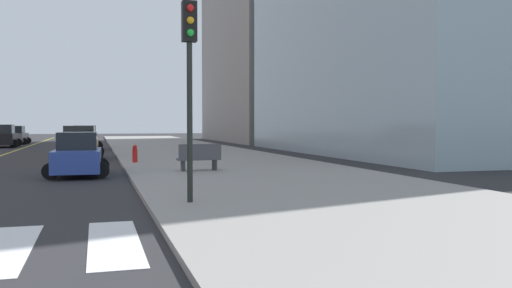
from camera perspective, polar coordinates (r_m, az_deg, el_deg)
sidewalk_kerb_east at (r=26.75m, az=-3.08°, el=-2.21°), size 10.00×120.00×0.15m
lane_divider_paint at (r=46.38m, az=-23.94°, el=-0.62°), size 0.16×80.00×0.01m
parking_garage_concrete at (r=67.01m, az=3.99°, el=11.30°), size 18.00×24.00×25.50m
car_black_nearest at (r=52.98m, az=-25.09°, el=0.71°), size 2.89×4.57×2.02m
car_red_second at (r=45.65m, az=-17.58°, el=0.57°), size 2.77×4.41×1.96m
car_blue_third at (r=23.00m, az=-18.27°, el=-1.16°), size 2.53×4.00×1.77m
car_yellow_fourth at (r=33.83m, az=-18.08°, el=0.05°), size 2.87×4.51×1.99m
car_gray_sixth at (r=59.90m, az=-24.02°, el=0.81°), size 2.71×4.26×1.88m
traffic_light_near_corner at (r=13.68m, az=-7.02°, el=8.59°), size 0.36×0.41×5.00m
park_bench at (r=22.68m, az=-6.00°, el=-1.46°), size 1.83×0.65×1.12m
fire_hydrant at (r=28.16m, az=-12.64°, el=-1.02°), size 0.26×0.26×0.89m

